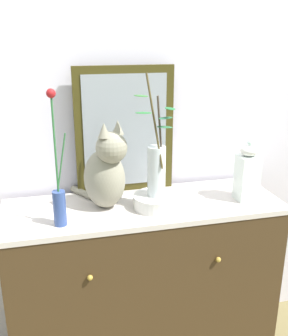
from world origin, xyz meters
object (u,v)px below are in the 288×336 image
(vase_slim_green, at_px, (59,195))
(jar_lidded_porcelain, at_px, (247,173))
(mirror_leaning, at_px, (125,131))
(sideboard, at_px, (144,288))
(bowl_porcelain, at_px, (156,201))
(vase_glass_clear, at_px, (156,167))
(cat_sitting, at_px, (106,172))

(vase_slim_green, xyz_separation_m, jar_lidded_porcelain, (0.88, 0.06, -0.00))
(mirror_leaning, bearing_deg, sideboard, -76.79)
(jar_lidded_porcelain, bearing_deg, bowl_porcelain, 178.54)
(vase_slim_green, xyz_separation_m, vase_glass_clear, (0.43, 0.07, 0.06))
(sideboard, height_order, jar_lidded_porcelain, jar_lidded_porcelain)
(cat_sitting, distance_m, vase_glass_clear, 0.23)
(vase_slim_green, bearing_deg, bowl_porcelain, 9.47)
(sideboard, distance_m, bowl_porcelain, 0.50)
(vase_slim_green, bearing_deg, mirror_leaning, 43.06)
(sideboard, bearing_deg, vase_slim_green, -162.84)
(mirror_leaning, height_order, jar_lidded_porcelain, mirror_leaning)
(sideboard, xyz_separation_m, vase_glass_clear, (0.04, -0.05, 0.66))
(cat_sitting, relative_size, vase_slim_green, 0.72)
(vase_slim_green, height_order, vase_glass_clear, vase_glass_clear)
(cat_sitting, distance_m, vase_slim_green, 0.25)
(mirror_leaning, relative_size, bowl_porcelain, 2.95)
(mirror_leaning, xyz_separation_m, jar_lidded_porcelain, (0.54, -0.26, -0.18))
(sideboard, height_order, vase_slim_green, vase_slim_green)
(mirror_leaning, bearing_deg, jar_lidded_porcelain, -25.70)
(mirror_leaning, xyz_separation_m, vase_slim_green, (-0.34, -0.32, -0.18))
(cat_sitting, bearing_deg, sideboard, -3.46)
(mirror_leaning, bearing_deg, cat_sitting, -123.99)
(mirror_leaning, relative_size, vase_slim_green, 1.10)
(mirror_leaning, bearing_deg, bowl_porcelain, -69.51)
(bowl_porcelain, bearing_deg, vase_slim_green, -170.53)
(mirror_leaning, height_order, vase_glass_clear, mirror_leaning)
(vase_glass_clear, bearing_deg, cat_sitting, 164.62)
(sideboard, distance_m, vase_glass_clear, 0.66)
(cat_sitting, xyz_separation_m, bowl_porcelain, (0.22, -0.06, -0.14))
(bowl_porcelain, distance_m, vase_glass_clear, 0.17)
(sideboard, relative_size, vase_slim_green, 2.31)
(jar_lidded_porcelain, bearing_deg, cat_sitting, 174.03)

